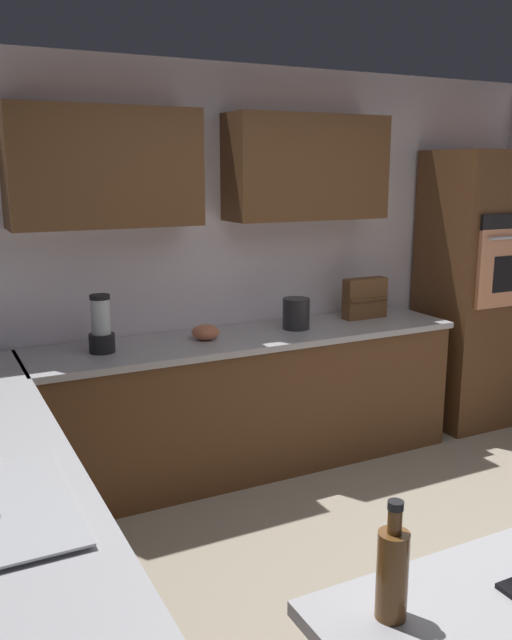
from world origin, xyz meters
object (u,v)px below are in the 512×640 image
object	(u,v)px
wall_oven	(479,289)
spice_rack	(365,298)
blender	(101,328)
mixing_bowl	(206,332)
kettle	(296,314)
oil_bottle	(392,571)

from	to	relation	value
wall_oven	spice_rack	bearing A→B (deg)	-4.80
blender	mixing_bowl	xyz separation A→B (m)	(-0.65, -0.00, -0.10)
mixing_bowl	kettle	bearing A→B (deg)	180.00
wall_oven	spice_rack	size ratio (longest dim) A/B	6.42
blender	mixing_bowl	bearing A→B (deg)	-180.00
kettle	oil_bottle	size ratio (longest dim) A/B	0.68
spice_rack	oil_bottle	world-z (taller)	oil_bottle
wall_oven	oil_bottle	distance (m)	3.91
blender	kettle	xyz separation A→B (m)	(-1.30, -0.00, -0.04)
mixing_bowl	kettle	distance (m)	0.65
spice_rack	kettle	world-z (taller)	spice_rack
kettle	wall_oven	bearing A→B (deg)	179.28
wall_oven	spice_rack	distance (m)	1.00
blender	spice_rack	size ratio (longest dim) A/B	1.05
spice_rack	oil_bottle	xyz separation A→B (m)	(1.88, 2.72, -0.02)
kettle	oil_bottle	xyz separation A→B (m)	(1.28, 2.66, 0.02)
mixing_bowl	spice_rack	distance (m)	1.26
wall_oven	kettle	world-z (taller)	wall_oven
wall_oven	blender	bearing A→B (deg)	-0.40
kettle	oil_bottle	world-z (taller)	oil_bottle
spice_rack	kettle	size ratio (longest dim) A/B	1.57
oil_bottle	mixing_bowl	bearing A→B (deg)	-103.43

